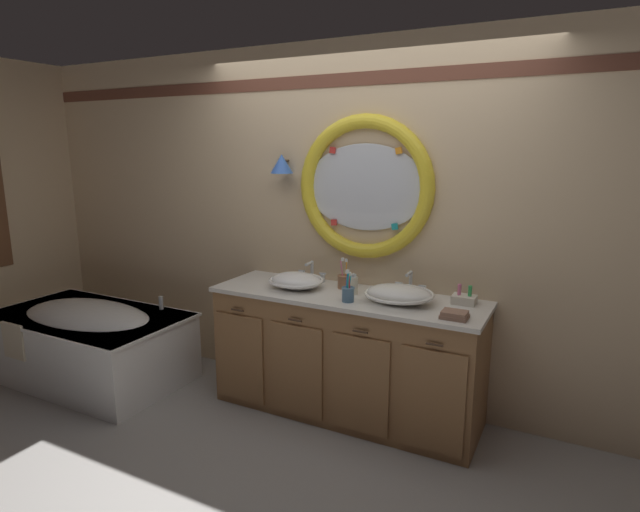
% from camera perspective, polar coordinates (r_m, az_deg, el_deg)
% --- Properties ---
extents(ground_plane, '(14.00, 14.00, 0.00)m').
position_cam_1_polar(ground_plane, '(3.70, 0.62, -18.35)').
color(ground_plane, gray).
extents(back_wall_assembly, '(6.40, 0.26, 2.60)m').
position_cam_1_polar(back_wall_assembly, '(3.76, 4.70, 3.68)').
color(back_wall_assembly, '#D6B78E').
rests_on(back_wall_assembly, ground_plane).
extents(vanity_counter, '(1.90, 0.62, 0.88)m').
position_cam_1_polar(vanity_counter, '(3.70, 2.87, -10.72)').
color(vanity_counter, olive).
rests_on(vanity_counter, ground_plane).
extents(bathtub, '(1.59, 0.92, 0.65)m').
position_cam_1_polar(bathtub, '(4.65, -24.11, -8.38)').
color(bathtub, white).
rests_on(bathtub, ground_plane).
extents(sink_basin_left, '(0.39, 0.39, 0.11)m').
position_cam_1_polar(sink_basin_left, '(3.69, -2.66, -2.71)').
color(sink_basin_left, white).
rests_on(sink_basin_left, vanity_counter).
extents(sink_basin_right, '(0.45, 0.45, 0.12)m').
position_cam_1_polar(sink_basin_right, '(3.38, 8.71, -4.16)').
color(sink_basin_right, white).
rests_on(sink_basin_right, vanity_counter).
extents(faucet_set_left, '(0.23, 0.12, 0.15)m').
position_cam_1_polar(faucet_set_left, '(3.89, -0.92, -1.90)').
color(faucet_set_left, silver).
rests_on(faucet_set_left, vanity_counter).
extents(faucet_set_right, '(0.22, 0.12, 0.16)m').
position_cam_1_polar(faucet_set_right, '(3.60, 9.92, -3.18)').
color(faucet_set_right, silver).
rests_on(faucet_set_right, vanity_counter).
extents(toothbrush_holder_left, '(0.09, 0.09, 0.22)m').
position_cam_1_polar(toothbrush_holder_left, '(3.69, 2.62, -2.76)').
color(toothbrush_holder_left, '#996647').
rests_on(toothbrush_holder_left, vanity_counter).
extents(toothbrush_holder_right, '(0.09, 0.09, 0.22)m').
position_cam_1_polar(toothbrush_holder_right, '(3.38, 3.11, -4.10)').
color(toothbrush_holder_right, slate).
rests_on(toothbrush_holder_right, vanity_counter).
extents(soap_dispenser, '(0.06, 0.07, 0.15)m').
position_cam_1_polar(soap_dispenser, '(3.54, 3.73, -3.21)').
color(soap_dispenser, '#EFE5C6').
rests_on(soap_dispenser, vanity_counter).
extents(folded_hand_towel, '(0.16, 0.12, 0.04)m').
position_cam_1_polar(folded_hand_towel, '(3.16, 14.62, -6.30)').
color(folded_hand_towel, '#936B56').
rests_on(folded_hand_towel, vanity_counter).
extents(toiletry_basket, '(0.15, 0.12, 0.13)m').
position_cam_1_polar(toiletry_basket, '(3.46, 15.62, -4.58)').
color(toiletry_basket, beige).
rests_on(toiletry_basket, vanity_counter).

